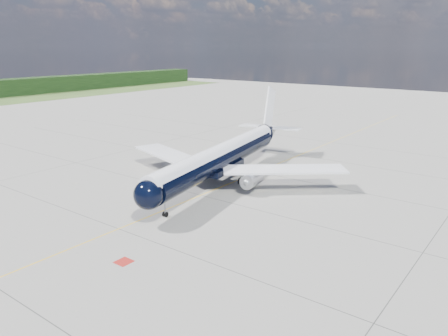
{
  "coord_description": "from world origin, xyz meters",
  "views": [
    {
      "loc": [
        38.36,
        -35.23,
        20.63
      ],
      "look_at": [
        2.51,
        12.18,
        4.0
      ],
      "focal_mm": 35.0,
      "sensor_mm": 36.0,
      "label": 1
    }
  ],
  "objects": [
    {
      "name": "main_airliner",
      "position": [
        -1.54,
        17.49,
        4.13
      ],
      "size": [
        37.15,
        45.77,
        13.31
      ],
      "rotation": [
        0.0,
        0.0,
        0.19
      ],
      "color": "black",
      "rests_on": "ground"
    },
    {
      "name": "red_marking",
      "position": [
        6.8,
        -10.0,
        0.0
      ],
      "size": [
        1.6,
        1.6,
        0.01
      ],
      "primitive_type": "cube",
      "color": "maroon",
      "rests_on": "ground"
    },
    {
      "name": "ground",
      "position": [
        0.0,
        30.0,
        0.0
      ],
      "size": [
        320.0,
        320.0,
        0.0
      ],
      "primitive_type": "plane",
      "color": "gray",
      "rests_on": "ground"
    },
    {
      "name": "taxiway_centerline",
      "position": [
        0.0,
        25.0,
        0.0
      ],
      "size": [
        0.16,
        160.0,
        0.01
      ],
      "primitive_type": "cube",
      "color": "yellow",
      "rests_on": "ground"
    }
  ]
}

